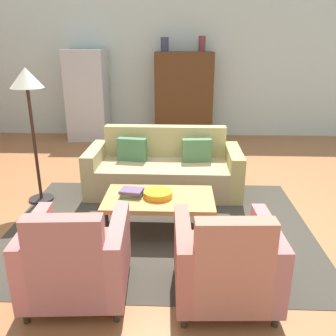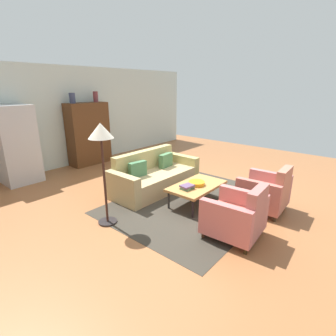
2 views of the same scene
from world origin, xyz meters
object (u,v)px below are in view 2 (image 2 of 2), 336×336
at_px(armchair_right, 267,193).
at_px(cabinet, 88,134).
at_px(fruit_bowl, 197,183).
at_px(book_stack, 187,187).
at_px(floor_lamp, 101,141).
at_px(coffee_table, 197,186).
at_px(armchair_left, 238,217).
at_px(vase_round, 96,97).
at_px(vase_tall, 72,98).
at_px(refrigerator, 17,145).
at_px(couch, 153,177).

relative_size(armchair_right, cabinet, 0.49).
bearing_deg(fruit_bowl, cabinet, 85.97).
distance_m(armchair_right, book_stack, 1.49).
bearing_deg(fruit_bowl, armchair_right, -62.29).
bearing_deg(floor_lamp, coffee_table, -24.37).
xyz_separation_m(coffee_table, armchair_left, (-0.60, -1.17, -0.02)).
relative_size(coffee_table, vase_round, 3.95).
xyz_separation_m(vase_tall, floor_lamp, (-1.50, -3.33, -0.49)).
xyz_separation_m(book_stack, refrigerator, (-1.44, 3.95, 0.48)).
height_order(armchair_left, vase_tall, vase_tall).
height_order(fruit_bowl, vase_round, vase_round).
bearing_deg(fruit_bowl, coffee_table, 0.00).
distance_m(coffee_table, fruit_bowl, 0.07).
bearing_deg(vase_round, fruit_bowl, -98.90).
bearing_deg(refrigerator, fruit_bowl, -66.39).
distance_m(armchair_left, floor_lamp, 2.43).
height_order(coffee_table, armchair_right, armchair_right).
height_order(armchair_left, cabinet, cabinet).
bearing_deg(coffee_table, fruit_bowl, 180.00).
bearing_deg(armchair_right, couch, 101.82).
bearing_deg(armchair_right, fruit_bowl, 115.17).
relative_size(couch, fruit_bowl, 6.64).
relative_size(armchair_right, vase_round, 2.90).
bearing_deg(vase_tall, book_stack, -92.53).
bearing_deg(book_stack, coffee_table, -3.49).
xyz_separation_m(fruit_bowl, vase_round, (0.64, 4.06, 1.52)).
distance_m(coffee_table, book_stack, 0.31).
bearing_deg(vase_round, armchair_right, -90.26).
distance_m(couch, vase_tall, 3.32).
distance_m(armchair_right, fruit_bowl, 1.32).
height_order(coffee_table, floor_lamp, floor_lamp).
bearing_deg(book_stack, fruit_bowl, -3.60).
relative_size(armchair_right, book_stack, 3.26).
xyz_separation_m(vase_tall, refrigerator, (-1.62, -0.10, -1.01)).
relative_size(armchair_right, refrigerator, 0.48).
xyz_separation_m(armchair_right, floor_lamp, (-2.23, 1.90, 1.10)).
bearing_deg(cabinet, vase_tall, -179.32).
distance_m(couch, fruit_bowl, 1.20).
distance_m(vase_round, refrigerator, 2.58).
bearing_deg(vase_tall, coffee_table, -88.26).
xyz_separation_m(armchair_left, book_stack, (0.29, 1.18, 0.10)).
bearing_deg(floor_lamp, armchair_right, -40.48).
relative_size(couch, armchair_left, 2.40).
height_order(fruit_bowl, cabinet, cabinet).
height_order(coffee_table, refrigerator, refrigerator).
xyz_separation_m(armchair_right, vase_tall, (-0.73, 5.23, 1.60)).
relative_size(armchair_right, vase_tall, 3.17).
relative_size(armchair_left, refrigerator, 0.48).
relative_size(coffee_table, armchair_right, 1.36).
distance_m(armchair_left, vase_round, 5.61).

